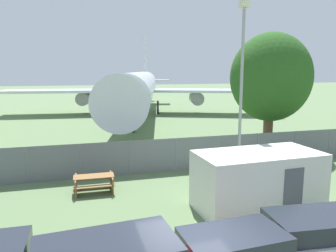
{
  "coord_description": "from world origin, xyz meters",
  "views": [
    {
      "loc": [
        -2.6,
        -6.83,
        5.5
      ],
      "look_at": [
        2.95,
        12.94,
        2.0
      ],
      "focal_mm": 35.0,
      "sensor_mm": 36.0,
      "label": 1
    }
  ],
  "objects": [
    {
      "name": "portable_cabin",
      "position": [
        4.22,
        4.22,
        1.16
      ],
      "size": [
        5.01,
        2.61,
        2.32
      ],
      "rotation": [
        0.0,
        0.0,
        0.04
      ],
      "color": "silver",
      "rests_on": "ground"
    },
    {
      "name": "light_mast",
      "position": [
        5.88,
        8.94,
        5.41
      ],
      "size": [
        0.44,
        0.44,
        9.03
      ],
      "color": "#99999E",
      "rests_on": "ground"
    },
    {
      "name": "tree_near_hangar",
      "position": [
        10.34,
        13.16,
        5.01
      ],
      "size": [
        5.52,
        5.52,
        8.08
      ],
      "color": "brown",
      "rests_on": "ground"
    },
    {
      "name": "car_silver_hatchback_near_right",
      "position": [
        3.91,
        0.35,
        0.8
      ],
      "size": [
        4.2,
        2.18,
        1.48
      ],
      "rotation": [
        0.0,
        0.0,
        -0.1
      ],
      "color": "black",
      "rests_on": "ground"
    },
    {
      "name": "picnic_bench_near_cabin",
      "position": [
        -2.0,
        7.85,
        0.48
      ],
      "size": [
        1.83,
        1.43,
        0.76
      ],
      "rotation": [
        0.0,
        0.0,
        -0.02
      ],
      "color": "brown",
      "rests_on": "ground"
    },
    {
      "name": "airplane",
      "position": [
        4.97,
        32.92,
        3.45
      ],
      "size": [
        34.03,
        41.56,
        10.77
      ],
      "rotation": [
        0.0,
        0.0,
        -1.82
      ],
      "color": "silver",
      "rests_on": "ground"
    },
    {
      "name": "perimeter_fence",
      "position": [
        -0.0,
        9.94,
        0.92
      ],
      "size": [
        56.07,
        0.07,
        1.84
      ],
      "color": "slate",
      "rests_on": "ground"
    }
  ]
}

